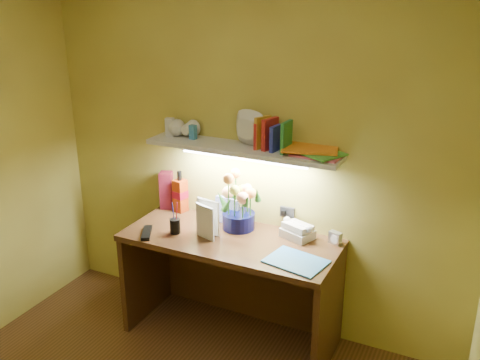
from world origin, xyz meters
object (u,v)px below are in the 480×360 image
(desk, at_px, (231,288))
(flower_bouquet, at_px, (239,201))
(desk_clock, at_px, (335,238))
(whisky_bottle, at_px, (180,191))
(telephone, at_px, (298,229))

(desk, distance_m, flower_bouquet, 0.59)
(desk_clock, xyz_separation_m, whisky_bottle, (-1.15, 0.03, 0.11))
(flower_bouquet, relative_size, desk_clock, 4.77)
(desk, height_order, desk_clock, desk_clock)
(desk, xyz_separation_m, whisky_bottle, (-0.52, 0.24, 0.53))
(telephone, relative_size, desk_clock, 2.41)
(flower_bouquet, bearing_deg, whisky_bottle, 171.11)
(flower_bouquet, height_order, telephone, flower_bouquet)
(desk, height_order, whisky_bottle, whisky_bottle)
(desk_clock, bearing_deg, whisky_bottle, -161.20)
(flower_bouquet, bearing_deg, desk, -84.32)
(flower_bouquet, relative_size, telephone, 1.98)
(telephone, distance_m, whisky_bottle, 0.91)
(desk, height_order, telephone, telephone)
(desk, relative_size, telephone, 7.23)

